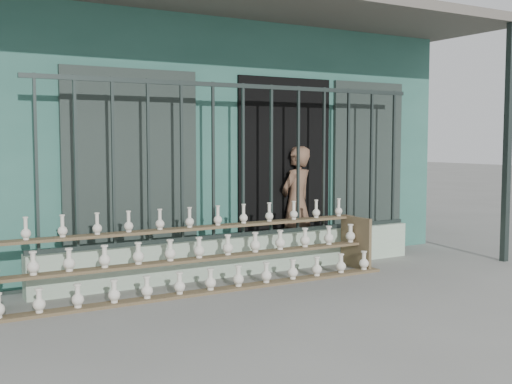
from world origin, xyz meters
TOP-DOWN VIEW (x-y plane):
  - ground at (0.00, 0.00)m, footprint 60.00×60.00m
  - workshop_building at (0.00, 4.23)m, footprint 7.40×6.60m
  - parapet_wall at (0.00, 1.30)m, footprint 5.00×0.20m
  - security_fence at (-0.00, 1.30)m, footprint 5.00×0.04m
  - shelf_rack at (-0.77, 0.88)m, footprint 4.50×0.68m
  - elderly_woman at (1.03, 1.69)m, footprint 0.65×0.54m

SIDE VIEW (x-z plane):
  - ground at x=0.00m, z-range 0.00..0.00m
  - parapet_wall at x=0.00m, z-range 0.00..0.45m
  - shelf_rack at x=-0.77m, z-range -0.06..0.79m
  - elderly_woman at x=1.03m, z-range 0.00..1.51m
  - security_fence at x=0.00m, z-range 0.45..2.25m
  - workshop_building at x=0.00m, z-range 0.02..3.23m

